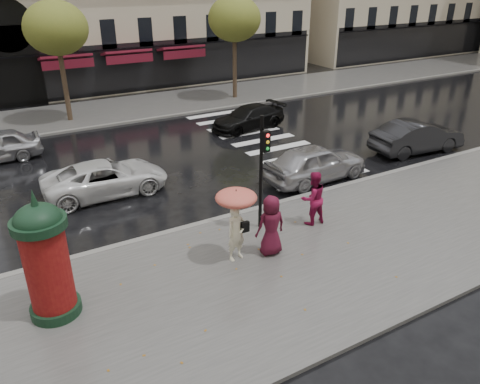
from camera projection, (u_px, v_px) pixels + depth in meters
ground at (267, 262)px, 14.07m from camera, size 160.00×160.00×0.00m
near_sidewalk at (276, 269)px, 13.65m from camera, size 90.00×7.00×0.12m
far_sidewalk at (100, 112)px, 28.95m from camera, size 90.00×6.00×0.12m
near_kerb at (220, 219)px, 16.40m from camera, size 90.00×0.25×0.14m
far_kerb at (114, 124)px, 26.59m from camera, size 90.00×0.25×0.14m
zebra_crossing at (264, 140)px, 24.30m from camera, size 3.60×11.75×0.01m
tree_far_left at (56, 28)px, 25.09m from camera, size 3.40×3.40×6.64m
tree_far_right at (234, 19)px, 30.04m from camera, size 3.40×3.40×6.64m
woman_umbrella at (236, 213)px, 13.42m from camera, size 1.20×1.20×2.31m
woman_red at (313, 198)px, 15.65m from camera, size 0.95×0.76×1.88m
man_burgundy at (271, 225)px, 13.93m from camera, size 0.97×0.66×1.90m
morris_column at (46, 257)px, 11.14m from camera, size 1.27×1.27×3.42m
traffic_light at (263, 163)px, 14.78m from camera, size 0.26×0.37×3.85m
car_silver at (316, 163)px, 19.33m from camera, size 4.62×2.01×1.55m
car_darkgrey at (417, 137)px, 22.42m from camera, size 4.78×2.07×1.53m
car_white at (106, 178)px, 18.17m from camera, size 4.80×2.28×1.32m
car_black at (248, 118)px, 25.81m from camera, size 4.56×2.32×1.27m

